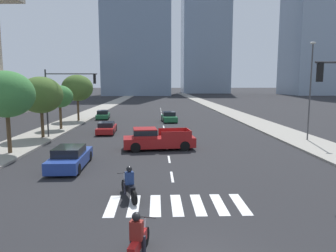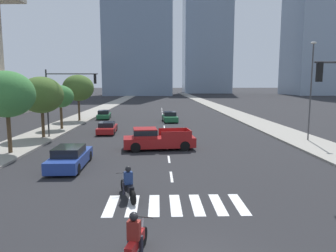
{
  "view_description": "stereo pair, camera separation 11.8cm",
  "coord_description": "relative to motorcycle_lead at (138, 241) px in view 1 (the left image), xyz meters",
  "views": [
    {
      "loc": [
        -0.83,
        -7.96,
        5.06
      ],
      "look_at": [
        0.0,
        14.52,
        2.0
      ],
      "focal_mm": 33.19,
      "sensor_mm": 36.0,
      "label": 1
    },
    {
      "loc": [
        -0.71,
        -7.97,
        5.06
      ],
      "look_at": [
        0.0,
        14.52,
        2.0
      ],
      "focal_mm": 33.19,
      "sensor_mm": 36.0,
      "label": 2
    }
  ],
  "objects": [
    {
      "name": "lane_divider_center",
      "position": [
        1.39,
        32.08,
        -0.58
      ],
      "size": [
        0.14,
        50.0,
        0.01
      ],
      "color": "silver",
      "rests_on": "ground"
    },
    {
      "name": "crosswalk_near",
      "position": [
        1.39,
        4.08,
        -0.58
      ],
      "size": [
        5.85,
        2.37,
        0.01
      ],
      "color": "silver",
      "rests_on": "ground"
    },
    {
      "name": "sedan_green_2",
      "position": [
        2.24,
        33.12,
        0.03
      ],
      "size": [
        2.1,
        4.35,
        1.33
      ],
      "rotation": [
        0.0,
        0.0,
        -1.5
      ],
      "color": "#1E6038",
      "rests_on": "ground"
    },
    {
      "name": "street_tree_fourth",
      "position": [
        -9.99,
        33.64,
        3.93
      ],
      "size": [
        4.1,
        4.1,
        6.12
      ],
      "color": "#4C3823",
      "rests_on": "sidewalk_west"
    },
    {
      "name": "street_lamp_east",
      "position": [
        13.88,
        18.14,
        4.41
      ],
      "size": [
        0.5,
        0.24,
        8.46
      ],
      "color": "#3F3F42",
      "rests_on": "sidewalk_east"
    },
    {
      "name": "street_tree_nearest",
      "position": [
        -9.99,
        13.85,
        3.75
      ],
      "size": [
        3.86,
        3.86,
        5.83
      ],
      "color": "#4C3823",
      "rests_on": "sidewalk_west"
    },
    {
      "name": "traffic_signal_far",
      "position": [
        -7.88,
        20.68,
        3.84
      ],
      "size": [
        5.01,
        0.28,
        6.22
      ],
      "color": "#333335",
      "rests_on": "sidewalk_west"
    },
    {
      "name": "street_tree_third",
      "position": [
        -9.99,
        25.9,
        3.1
      ],
      "size": [
        2.85,
        2.85,
        4.77
      ],
      "color": "#4C3823",
      "rests_on": "sidewalk_west"
    },
    {
      "name": "office_tower_center_skyline",
      "position": [
        27.27,
        165.12,
        41.96
      ],
      "size": [
        24.96,
        21.3,
        86.14
      ],
      "color": "#8C9EB2",
      "rests_on": "ground"
    },
    {
      "name": "sidewalk_west",
      "position": [
        -10.79,
        29.56,
        -0.51
      ],
      "size": [
        4.0,
        260.0,
        0.15
      ],
      "primitive_type": "cube",
      "color": "gray",
      "rests_on": "ground"
    },
    {
      "name": "pickup_truck",
      "position": [
        0.47,
        15.34,
        0.23
      ],
      "size": [
        5.66,
        2.57,
        1.67
      ],
      "rotation": [
        0.0,
        0.0,
        3.25
      ],
      "color": "maroon",
      "rests_on": "ground"
    },
    {
      "name": "sedan_green_3",
      "position": [
        -7.26,
        36.97,
        -0.01
      ],
      "size": [
        2.11,
        4.58,
        1.25
      ],
      "rotation": [
        0.0,
        0.0,
        1.66
      ],
      "color": "#1E6038",
      "rests_on": "ground"
    },
    {
      "name": "sidewalk_east",
      "position": [
        13.58,
        29.56,
        -0.51
      ],
      "size": [
        4.0,
        260.0,
        0.15
      ],
      "primitive_type": "cube",
      "color": "gray",
      "rests_on": "ground"
    },
    {
      "name": "motorcycle_lead",
      "position": [
        0.0,
        0.0,
        0.0
      ],
      "size": [
        0.83,
        2.19,
        1.49
      ],
      "rotation": [
        0.0,
        0.0,
        1.34
      ],
      "color": "black",
      "rests_on": "ground"
    },
    {
      "name": "sedan_red_1",
      "position": [
        -4.6,
        23.5,
        -0.04
      ],
      "size": [
        1.89,
        4.4,
        1.17
      ],
      "rotation": [
        0.0,
        0.0,
        1.61
      ],
      "color": "maroon",
      "rests_on": "ground"
    },
    {
      "name": "sedan_blue_0",
      "position": [
        -4.69,
        10.19,
        0.03
      ],
      "size": [
        1.88,
        4.74,
        1.33
      ],
      "rotation": [
        0.0,
        0.0,
        1.58
      ],
      "color": "navy",
      "rests_on": "ground"
    },
    {
      "name": "motorcycle_trailing",
      "position": [
        -0.68,
        4.93,
        -0.0
      ],
      "size": [
        1.05,
        2.13,
        1.49
      ],
      "rotation": [
        0.0,
        0.0,
        1.93
      ],
      "color": "black",
      "rests_on": "ground"
    },
    {
      "name": "street_tree_second",
      "position": [
        -9.99,
        20.39,
        3.47
      ],
      "size": [
        3.92,
        3.92,
        5.57
      ],
      "color": "#4C3823",
      "rests_on": "sidewalk_west"
    }
  ]
}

